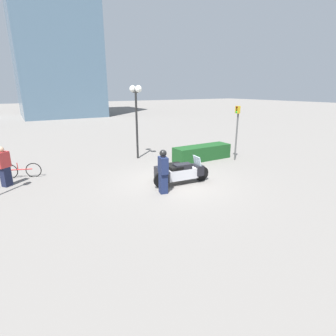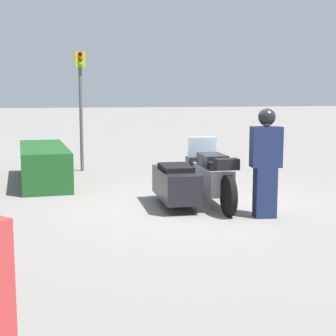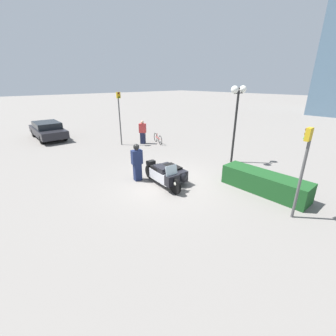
{
  "view_description": "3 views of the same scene",
  "coord_description": "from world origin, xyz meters",
  "views": [
    {
      "loc": [
        -5.85,
        -9.16,
        3.93
      ],
      "look_at": [
        -0.51,
        -0.29,
        0.81
      ],
      "focal_mm": 28.0,
      "sensor_mm": 36.0,
      "label": 1
    },
    {
      "loc": [
        -8.41,
        2.96,
        1.94
      ],
      "look_at": [
        0.61,
        0.35,
        0.62
      ],
      "focal_mm": 55.0,
      "sensor_mm": 36.0,
      "label": 2
    },
    {
      "loc": [
        7.14,
        -6.12,
        4.34
      ],
      "look_at": [
        0.54,
        -0.3,
        0.93
      ],
      "focal_mm": 24.0,
      "sensor_mm": 36.0,
      "label": 3
    }
  ],
  "objects": [
    {
      "name": "hedge_bush_curbside",
      "position": [
        3.44,
        2.46,
        0.41
      ],
      "size": [
        3.49,
        0.99,
        0.82
      ],
      "primitive_type": "cube",
      "color": "#19471E",
      "rests_on": "ground"
    },
    {
      "name": "police_motorcycle",
      "position": [
        0.23,
        0.01,
        0.47
      ],
      "size": [
        2.62,
        1.44,
        1.16
      ],
      "rotation": [
        0.0,
        0.0,
        -0.09
      ],
      "color": "black",
      "rests_on": "ground"
    },
    {
      "name": "officer_rider",
      "position": [
        -1.04,
        -0.8,
        0.92
      ],
      "size": [
        0.38,
        0.52,
        1.75
      ],
      "rotation": [
        0.0,
        0.0,
        2.94
      ],
      "color": "#192347",
      "rests_on": "ground"
    },
    {
      "name": "traffic_light_near",
      "position": [
        4.99,
        1.4,
        2.04
      ],
      "size": [
        0.23,
        0.26,
        3.06
      ],
      "rotation": [
        0.0,
        0.0,
        3.14
      ],
      "color": "#4C4C4C",
      "rests_on": "ground"
    },
    {
      "name": "ground_plane",
      "position": [
        0.0,
        0.0,
        0.0
      ],
      "size": [
        160.0,
        160.0,
        0.0
      ],
      "primitive_type": "plane",
      "color": "slate"
    }
  ]
}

